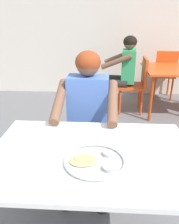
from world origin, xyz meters
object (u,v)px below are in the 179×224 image
object	(u,v)px
table_foreground	(92,163)
chair_red_far	(165,72)
patron_background	(123,67)
chair_red_left	(137,82)
table_background_red	(174,73)
diner_foreground	(87,112)
thali_tray	(95,161)
chair_foreground	(90,124)

from	to	relation	value
table_foreground	chair_red_far	bearing A→B (deg)	68.97
table_foreground	patron_background	size ratio (longest dim) A/B	1.00
chair_red_left	chair_red_far	size ratio (longest dim) A/B	0.96
table_background_red	patron_background	size ratio (longest dim) A/B	0.76
chair_red_far	table_foreground	bearing A→B (deg)	-111.03
diner_foreground	chair_red_left	xyz separation A→B (m)	(0.66, 1.82, -0.23)
chair_red_far	chair_red_left	bearing A→B (deg)	-132.92
table_foreground	chair_red_left	size ratio (longest dim) A/B	1.37
thali_tray	diner_foreground	bearing A→B (deg)	97.24
chair_red_left	table_background_red	bearing A→B (deg)	2.58
table_background_red	table_foreground	bearing A→B (deg)	-115.29
thali_tray	chair_red_far	distance (m)	3.34
table_foreground	chair_foreground	world-z (taller)	chair_foreground
thali_tray	chair_red_left	bearing A→B (deg)	77.25
chair_foreground	chair_red_far	distance (m)	2.53
thali_tray	chair_foreground	distance (m)	0.95
chair_red_far	chair_foreground	bearing A→B (deg)	-118.97
chair_foreground	diner_foreground	distance (m)	0.31
table_background_red	chair_red_left	world-z (taller)	chair_red_left
table_foreground	chair_red_left	distance (m)	2.49
diner_foreground	patron_background	xyz separation A→B (m)	(0.43, 1.85, -0.02)
table_foreground	table_background_red	xyz separation A→B (m)	(1.15, 2.44, -0.02)
diner_foreground	table_foreground	bearing A→B (deg)	-83.66
table_background_red	patron_background	world-z (taller)	patron_background
chair_red_far	table_background_red	bearing A→B (deg)	-91.33
thali_tray	diner_foreground	distance (m)	0.70
chair_red_left	patron_background	xyz separation A→B (m)	(-0.23, 0.04, 0.21)
table_foreground	thali_tray	bearing A→B (deg)	-77.47
diner_foreground	chair_red_left	size ratio (longest dim) A/B	1.39
table_foreground	patron_background	xyz separation A→B (m)	(0.36, 2.45, 0.06)
table_background_red	chair_red_far	distance (m)	0.61
chair_foreground	chair_red_left	bearing A→B (deg)	67.83
diner_foreground	thali_tray	bearing A→B (deg)	-82.76
chair_foreground	diner_foreground	size ratio (longest dim) A/B	0.73
patron_background	diner_foreground	bearing A→B (deg)	-102.92
chair_red_far	patron_background	xyz separation A→B (m)	(-0.81, -0.58, 0.19)
table_foreground	chair_red_far	world-z (taller)	chair_red_far
diner_foreground	chair_foreground	bearing A→B (deg)	88.57
table_foreground	table_background_red	world-z (taller)	table_foreground
thali_tray	table_foreground	bearing A→B (deg)	102.53
chair_red_left	diner_foreground	bearing A→B (deg)	-109.84
thali_tray	chair_foreground	world-z (taller)	chair_foreground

